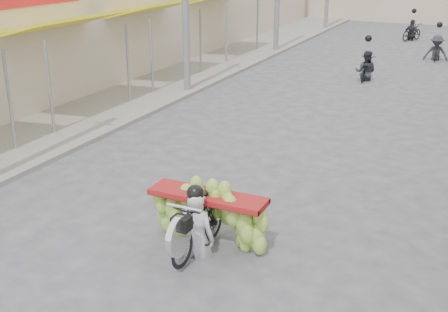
% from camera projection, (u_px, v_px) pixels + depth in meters
% --- Properties ---
extents(sidewalk_left, '(4.00, 60.00, 0.12)m').
position_uv_depth(sidewalk_left, '(188.00, 71.00, 22.80)').
color(sidewalk_left, gray).
rests_on(sidewalk_left, ground).
extents(banana_motorbike, '(2.20, 1.85, 2.09)m').
position_uv_depth(banana_motorbike, '(202.00, 212.00, 9.17)').
color(banana_motorbike, black).
rests_on(banana_motorbike, ground).
extents(bg_motorbike_a, '(0.80, 1.52, 1.95)m').
position_uv_depth(bg_motorbike_a, '(366.00, 60.00, 21.21)').
color(bg_motorbike_a, black).
rests_on(bg_motorbike_a, ground).
extents(bg_motorbike_b, '(1.08, 1.66, 1.95)m').
position_uv_depth(bg_motorbike_b, '(437.00, 41.00, 24.88)').
color(bg_motorbike_b, black).
rests_on(bg_motorbike_b, ground).
extents(bg_motorbike_c, '(1.19, 1.69, 1.95)m').
position_uv_depth(bg_motorbike_c, '(412.00, 26.00, 30.37)').
color(bg_motorbike_c, black).
rests_on(bg_motorbike_c, ground).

